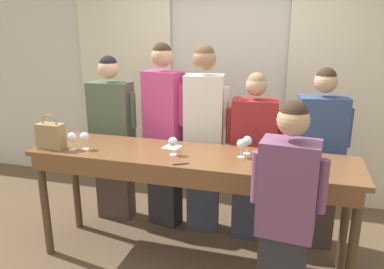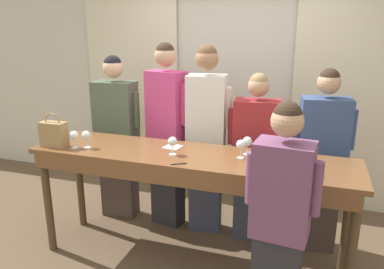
% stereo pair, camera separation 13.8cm
% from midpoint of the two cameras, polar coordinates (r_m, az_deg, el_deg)
% --- Properties ---
extents(ground_plane, '(18.00, 18.00, 0.00)m').
position_cam_midpoint_polar(ground_plane, '(3.56, -1.47, -18.58)').
color(ground_plane, brown).
extents(wall_back, '(12.00, 0.06, 2.80)m').
position_cam_midpoint_polar(wall_back, '(4.53, 4.54, 8.17)').
color(wall_back, beige).
rests_on(wall_back, ground_plane).
extents(curtain_panel_left, '(1.23, 0.03, 2.69)m').
position_cam_midpoint_polar(curtain_panel_left, '(4.90, -10.89, 7.89)').
color(curtain_panel_left, beige).
rests_on(curtain_panel_left, ground_plane).
extents(curtain_panel_right, '(1.23, 0.03, 2.69)m').
position_cam_midpoint_polar(curtain_panel_right, '(4.41, 21.28, 6.15)').
color(curtain_panel_right, beige).
rests_on(curtain_panel_right, ground_plane).
extents(tasting_bar, '(2.72, 0.64, 1.01)m').
position_cam_midpoint_polar(tasting_bar, '(3.11, -1.75, -5.35)').
color(tasting_bar, brown).
rests_on(tasting_bar, ground_plane).
extents(wine_bottle, '(0.08, 0.08, 0.33)m').
position_cam_midpoint_polar(wine_bottle, '(2.81, 13.14, -2.77)').
color(wine_bottle, black).
rests_on(wine_bottle, tasting_bar).
extents(handbag, '(0.23, 0.11, 0.30)m').
position_cam_midpoint_polar(handbag, '(3.45, -21.80, -0.14)').
color(handbag, '#997A4C').
rests_on(handbag, tasting_bar).
extents(wine_glass_front_left, '(0.08, 0.08, 0.15)m').
position_cam_midpoint_polar(wine_glass_front_left, '(3.33, -17.22, -0.38)').
color(wine_glass_front_left, white).
rests_on(wine_glass_front_left, tasting_bar).
extents(wine_glass_front_mid, '(0.08, 0.08, 0.15)m').
position_cam_midpoint_polar(wine_glass_front_mid, '(3.09, 7.16, -1.03)').
color(wine_glass_front_mid, white).
rests_on(wine_glass_front_mid, tasting_bar).
extents(wine_glass_front_right, '(0.08, 0.08, 0.15)m').
position_cam_midpoint_polar(wine_glass_front_right, '(3.00, 6.26, -1.50)').
color(wine_glass_front_right, white).
rests_on(wine_glass_front_right, tasting_bar).
extents(wine_glass_center_left, '(0.08, 0.08, 0.15)m').
position_cam_midpoint_polar(wine_glass_center_left, '(3.35, -19.00, -0.44)').
color(wine_glass_center_left, white).
rests_on(wine_glass_center_left, tasting_bar).
extents(wine_glass_center_mid, '(0.08, 0.08, 0.15)m').
position_cam_midpoint_polar(wine_glass_center_mid, '(3.14, 14.56, -1.17)').
color(wine_glass_center_mid, white).
rests_on(wine_glass_center_mid, tasting_bar).
extents(wine_glass_center_right, '(0.08, 0.08, 0.15)m').
position_cam_midpoint_polar(wine_glass_center_right, '(2.97, 13.52, -2.09)').
color(wine_glass_center_right, white).
rests_on(wine_glass_center_right, tasting_bar).
extents(wine_glass_back_left, '(0.08, 0.08, 0.15)m').
position_cam_midpoint_polar(wine_glass_back_left, '(3.05, -4.23, -1.18)').
color(wine_glass_back_left, white).
rests_on(wine_glass_back_left, tasting_bar).
extents(napkin, '(0.16, 0.16, 0.00)m').
position_cam_midpoint_polar(napkin, '(3.27, -4.26, -1.93)').
color(napkin, white).
rests_on(napkin, tasting_bar).
extents(pen, '(0.11, 0.07, 0.01)m').
position_cam_midpoint_polar(pen, '(2.87, -3.09, -4.53)').
color(pen, black).
rests_on(pen, tasting_bar).
extents(guest_olive_jacket, '(0.54, 0.26, 1.75)m').
position_cam_midpoint_polar(guest_olive_jacket, '(4.03, -12.94, -0.57)').
color(guest_olive_jacket, '#473833').
rests_on(guest_olive_jacket, ground_plane).
extents(guest_pink_top, '(0.49, 0.30, 1.88)m').
position_cam_midpoint_polar(guest_pink_top, '(3.77, -5.37, 0.12)').
color(guest_pink_top, '#28282D').
rests_on(guest_pink_top, ground_plane).
extents(guest_cream_sweater, '(0.48, 0.28, 1.87)m').
position_cam_midpoint_polar(guest_cream_sweater, '(3.65, 0.71, -0.48)').
color(guest_cream_sweater, '#383D51').
rests_on(guest_cream_sweater, ground_plane).
extents(guest_striped_shirt, '(0.53, 0.29, 1.63)m').
position_cam_midpoint_polar(guest_striped_shirt, '(3.61, 8.16, -3.51)').
color(guest_striped_shirt, '#383D51').
rests_on(guest_striped_shirt, ground_plane).
extents(guest_navy_coat, '(0.53, 0.30, 1.70)m').
position_cam_midpoint_polar(guest_navy_coat, '(3.57, 17.61, -3.67)').
color(guest_navy_coat, '#473833').
rests_on(guest_navy_coat, ground_plane).
extents(host_pouring, '(0.46, 0.27, 1.63)m').
position_cam_midpoint_polar(host_pouring, '(2.48, 12.44, -12.99)').
color(host_pouring, '#28282D').
rests_on(host_pouring, ground_plane).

